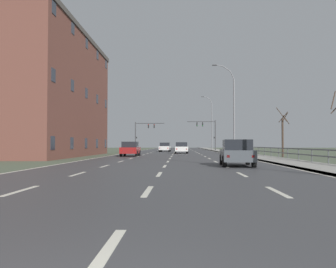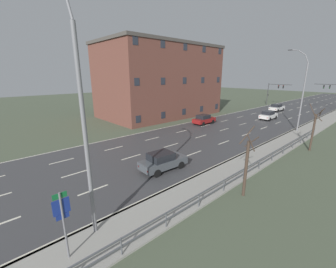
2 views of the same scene
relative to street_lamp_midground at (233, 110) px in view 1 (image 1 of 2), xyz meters
The scene contains 14 objects.
ground_plane 11.50m from the street_lamp_midground, 137.36° to the left, with size 160.00×160.00×0.12m.
road_asphalt_strip 20.96m from the street_lamp_midground, 111.50° to the left, with size 14.00×120.00×0.03m.
sidewalk_right 19.62m from the street_lamp_midground, 86.93° to the left, with size 3.00×120.00×0.12m.
guardrail 19.94m from the street_lamp_midground, 82.78° to the right, with size 0.07×37.21×1.00m.
street_lamp_midground is the anchor object (origin of this frame).
street_lamp_distant 30.04m from the street_lamp_midground, 89.89° to the left, with size 2.31×0.24×11.38m.
traffic_signal_right 26.05m from the street_lamp_midground, 92.04° to the left, with size 5.65×0.36×6.03m.
traffic_signal_left 29.03m from the street_lamp_midground, 118.46° to the left, with size 5.80×0.36×5.68m.
car_distant 9.62m from the street_lamp_midground, 138.69° to the left, with size 1.87×4.12×1.57m.
car_near_right 23.23m from the street_lamp_midground, 98.02° to the right, with size 2.02×4.20×1.57m.
car_far_right 14.09m from the street_lamp_midground, 152.88° to the right, with size 1.86×4.11×1.57m.
car_far_left 19.30m from the street_lamp_midground, 118.98° to the left, with size 2.00×4.18×1.57m.
brick_building 24.01m from the street_lamp_midground, 166.40° to the right, with size 13.38×22.80×13.44m.
bare_tree_mid 9.20m from the street_lamp_midground, 63.46° to the right, with size 1.36×1.38×5.02m.
Camera 1 is at (0.88, -2.12, 1.30)m, focal length 37.37 mm.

